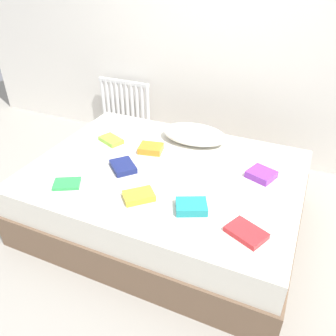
{
  "coord_description": "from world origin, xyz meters",
  "views": [
    {
      "loc": [
        0.89,
        -1.94,
        1.88
      ],
      "look_at": [
        0.0,
        0.05,
        0.48
      ],
      "focal_mm": 36.55,
      "sensor_mm": 36.0,
      "label": 1
    }
  ],
  "objects_px": {
    "radiator": "(125,104)",
    "textbook_orange": "(151,148)",
    "textbook_yellow": "(139,196)",
    "textbook_lime": "(111,140)",
    "textbook_red": "(246,233)",
    "textbook_purple": "(261,174)",
    "textbook_navy": "(123,166)",
    "textbook_teal": "(191,207)",
    "bed": "(165,196)",
    "pillow": "(194,134)",
    "textbook_green": "(67,184)"
  },
  "relations": [
    {
      "from": "textbook_teal",
      "to": "textbook_navy",
      "type": "relative_size",
      "value": 0.94
    },
    {
      "from": "radiator",
      "to": "textbook_orange",
      "type": "xyz_separation_m",
      "value": [
        0.83,
        -1.0,
        0.12
      ]
    },
    {
      "from": "textbook_green",
      "to": "textbook_orange",
      "type": "bearing_deg",
      "value": 35.33
    },
    {
      "from": "textbook_orange",
      "to": "textbook_green",
      "type": "height_order",
      "value": "textbook_orange"
    },
    {
      "from": "textbook_lime",
      "to": "textbook_green",
      "type": "bearing_deg",
      "value": -61.94
    },
    {
      "from": "textbook_lime",
      "to": "textbook_red",
      "type": "relative_size",
      "value": 0.93
    },
    {
      "from": "textbook_yellow",
      "to": "textbook_teal",
      "type": "height_order",
      "value": "textbook_teal"
    },
    {
      "from": "textbook_yellow",
      "to": "textbook_orange",
      "type": "bearing_deg",
      "value": 65.66
    },
    {
      "from": "pillow",
      "to": "textbook_lime",
      "type": "height_order",
      "value": "pillow"
    },
    {
      "from": "textbook_purple",
      "to": "textbook_green",
      "type": "distance_m",
      "value": 1.37
    },
    {
      "from": "textbook_purple",
      "to": "textbook_navy",
      "type": "xyz_separation_m",
      "value": [
        -0.96,
        -0.3,
        -0.0
      ]
    },
    {
      "from": "bed",
      "to": "pillow",
      "type": "xyz_separation_m",
      "value": [
        0.04,
        0.5,
        0.32
      ]
    },
    {
      "from": "bed",
      "to": "textbook_teal",
      "type": "relative_size",
      "value": 10.34
    },
    {
      "from": "textbook_purple",
      "to": "textbook_green",
      "type": "bearing_deg",
      "value": -131.54
    },
    {
      "from": "textbook_red",
      "to": "textbook_lime",
      "type": "bearing_deg",
      "value": 177.99
    },
    {
      "from": "textbook_orange",
      "to": "textbook_purple",
      "type": "height_order",
      "value": "textbook_orange"
    },
    {
      "from": "textbook_yellow",
      "to": "textbook_lime",
      "type": "xyz_separation_m",
      "value": [
        -0.58,
        0.6,
        -0.0
      ]
    },
    {
      "from": "bed",
      "to": "textbook_navy",
      "type": "distance_m",
      "value": 0.42
    },
    {
      "from": "radiator",
      "to": "textbook_orange",
      "type": "relative_size",
      "value": 3.37
    },
    {
      "from": "radiator",
      "to": "textbook_lime",
      "type": "bearing_deg",
      "value": -65.69
    },
    {
      "from": "textbook_green",
      "to": "textbook_red",
      "type": "relative_size",
      "value": 0.82
    },
    {
      "from": "textbook_teal",
      "to": "textbook_purple",
      "type": "relative_size",
      "value": 1.1
    },
    {
      "from": "pillow",
      "to": "textbook_purple",
      "type": "relative_size",
      "value": 3.14
    },
    {
      "from": "textbook_lime",
      "to": "textbook_navy",
      "type": "xyz_separation_m",
      "value": [
        0.31,
        -0.33,
        0.0
      ]
    },
    {
      "from": "radiator",
      "to": "bed",
      "type": "bearing_deg",
      "value": -48.94
    },
    {
      "from": "pillow",
      "to": "textbook_red",
      "type": "height_order",
      "value": "pillow"
    },
    {
      "from": "textbook_teal",
      "to": "textbook_orange",
      "type": "xyz_separation_m",
      "value": [
        -0.56,
        0.56,
        0.0
      ]
    },
    {
      "from": "textbook_navy",
      "to": "textbook_red",
      "type": "xyz_separation_m",
      "value": [
        1.0,
        -0.32,
        -0.0
      ]
    },
    {
      "from": "radiator",
      "to": "textbook_orange",
      "type": "distance_m",
      "value": 1.31
    },
    {
      "from": "bed",
      "to": "textbook_red",
      "type": "bearing_deg",
      "value": -32.21
    },
    {
      "from": "bed",
      "to": "pillow",
      "type": "relative_size",
      "value": 3.62
    },
    {
      "from": "bed",
      "to": "textbook_navy",
      "type": "bearing_deg",
      "value": -156.55
    },
    {
      "from": "textbook_lime",
      "to": "textbook_orange",
      "type": "height_order",
      "value": "textbook_orange"
    },
    {
      "from": "bed",
      "to": "textbook_lime",
      "type": "distance_m",
      "value": 0.68
    },
    {
      "from": "pillow",
      "to": "textbook_teal",
      "type": "relative_size",
      "value": 2.86
    },
    {
      "from": "textbook_yellow",
      "to": "textbook_orange",
      "type": "relative_size",
      "value": 1.07
    },
    {
      "from": "textbook_purple",
      "to": "pillow",
      "type": "bearing_deg",
      "value": 173.37
    },
    {
      "from": "bed",
      "to": "textbook_orange",
      "type": "bearing_deg",
      "value": 137.84
    },
    {
      "from": "radiator",
      "to": "textbook_yellow",
      "type": "bearing_deg",
      "value": -57.05
    },
    {
      "from": "radiator",
      "to": "textbook_navy",
      "type": "xyz_separation_m",
      "value": [
        0.76,
        -1.32,
        0.12
      ]
    },
    {
      "from": "textbook_green",
      "to": "bed",
      "type": "bearing_deg",
      "value": 12.12
    },
    {
      "from": "bed",
      "to": "textbook_lime",
      "type": "relative_size",
      "value": 9.84
    },
    {
      "from": "radiator",
      "to": "textbook_red",
      "type": "distance_m",
      "value": 2.41
    },
    {
      "from": "textbook_red",
      "to": "textbook_orange",
      "type": "bearing_deg",
      "value": 169.71
    },
    {
      "from": "textbook_purple",
      "to": "textbook_navy",
      "type": "height_order",
      "value": "textbook_purple"
    },
    {
      "from": "textbook_red",
      "to": "textbook_yellow",
      "type": "bearing_deg",
      "value": -159.53
    },
    {
      "from": "textbook_teal",
      "to": "textbook_purple",
      "type": "bearing_deg",
      "value": 33.92
    },
    {
      "from": "bed",
      "to": "textbook_yellow",
      "type": "distance_m",
      "value": 0.48
    },
    {
      "from": "textbook_lime",
      "to": "textbook_purple",
      "type": "xyz_separation_m",
      "value": [
        1.27,
        -0.02,
        0.01
      ]
    },
    {
      "from": "radiator",
      "to": "textbook_teal",
      "type": "relative_size",
      "value": 3.19
    }
  ]
}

